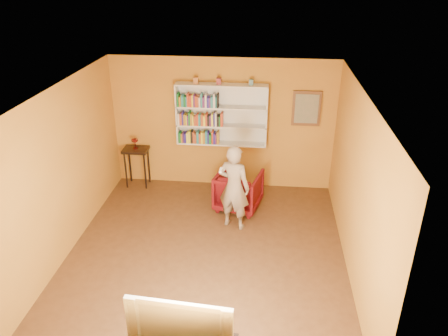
{
  "coord_description": "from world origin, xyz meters",
  "views": [
    {
      "loc": [
        0.91,
        -5.8,
        4.38
      ],
      "look_at": [
        0.22,
        0.75,
        1.21
      ],
      "focal_mm": 35.0,
      "sensor_mm": 36.0,
      "label": 1
    }
  ],
  "objects": [
    {
      "name": "console_table",
      "position": [
        -1.78,
        2.25,
        0.69
      ],
      "size": [
        0.51,
        0.39,
        0.84
      ],
      "color": "black",
      "rests_on": "ground"
    },
    {
      "name": "bookshelf",
      "position": [
        0.0,
        2.41,
        1.59
      ],
      "size": [
        1.8,
        0.29,
        1.23
      ],
      "color": "silver",
      "rests_on": "room_shell"
    },
    {
      "name": "books_row_lower",
      "position": [
        -0.44,
        2.3,
        1.13
      ],
      "size": [
        0.82,
        0.19,
        0.27
      ],
      "color": "#176929",
      "rests_on": "bookshelf"
    },
    {
      "name": "ornament_right",
      "position": [
        0.57,
        2.35,
        2.27
      ],
      "size": [
        0.08,
        0.08,
        0.11
      ],
      "primitive_type": "cube",
      "color": "slate",
      "rests_on": "bookshelf"
    },
    {
      "name": "books_row_middle",
      "position": [
        -0.42,
        2.3,
        1.51
      ],
      "size": [
        0.89,
        0.19,
        0.27
      ],
      "color": "silver",
      "rests_on": "bookshelf"
    },
    {
      "name": "framed_painting",
      "position": [
        1.65,
        2.46,
        1.75
      ],
      "size": [
        0.55,
        0.05,
        0.7
      ],
      "color": "#533017",
      "rests_on": "room_shell"
    },
    {
      "name": "armchair",
      "position": [
        0.41,
        1.54,
        0.37
      ],
      "size": [
        0.97,
        0.99,
        0.75
      ],
      "primitive_type": "imported",
      "rotation": [
        0.0,
        0.0,
        2.91
      ],
      "color": "#44040C",
      "rests_on": "ground"
    },
    {
      "name": "television",
      "position": [
        0.06,
        -2.25,
        0.79
      ],
      "size": [
        1.19,
        0.24,
        0.68
      ],
      "primitive_type": "imported",
      "rotation": [
        0.0,
        0.0,
        -0.07
      ],
      "color": "black",
      "rests_on": "tv_cabinet"
    },
    {
      "name": "ruby_lustre",
      "position": [
        -1.78,
        2.25,
        1.0
      ],
      "size": [
        0.14,
        0.14,
        0.23
      ],
      "color": "maroon",
      "rests_on": "console_table"
    },
    {
      "name": "game_remote",
      "position": [
        0.19,
        0.49,
        1.3
      ],
      "size": [
        0.04,
        0.15,
        0.04
      ],
      "primitive_type": "cube",
      "color": "white",
      "rests_on": "person"
    },
    {
      "name": "person",
      "position": [
        0.38,
        0.88,
        0.78
      ],
      "size": [
        0.67,
        0.55,
        1.57
      ],
      "primitive_type": "imported",
      "rotation": [
        0.0,
        0.0,
        2.8
      ],
      "color": "#7B6B5A",
      "rests_on": "ground"
    },
    {
      "name": "room_shell",
      "position": [
        0.0,
        0.0,
        1.02
      ],
      "size": [
        5.3,
        5.8,
        2.88
      ],
      "color": "#462B16",
      "rests_on": "ground"
    },
    {
      "name": "books_row_upper",
      "position": [
        -0.46,
        2.3,
        1.89
      ],
      "size": [
        0.81,
        0.19,
        0.27
      ],
      "color": "#176929",
      "rests_on": "bookshelf"
    },
    {
      "name": "ornament_centre",
      "position": [
        -0.05,
        2.35,
        2.27
      ],
      "size": [
        0.09,
        0.09,
        0.12
      ],
      "primitive_type": "cube",
      "color": "maroon",
      "rests_on": "bookshelf"
    },
    {
      "name": "ornament_left",
      "position": [
        -0.49,
        2.35,
        2.28
      ],
      "size": [
        0.09,
        0.09,
        0.12
      ],
      "primitive_type": "cube",
      "color": "#A96730",
      "rests_on": "bookshelf"
    }
  ]
}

